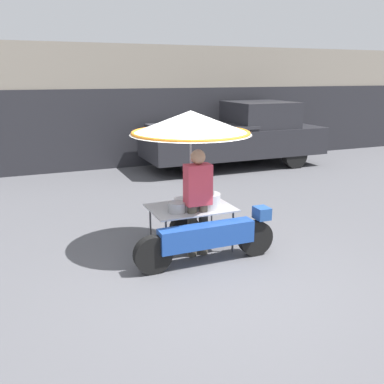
# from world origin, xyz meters

# --- Properties ---
(ground_plane) EXTENTS (36.00, 36.00, 0.00)m
(ground_plane) POSITION_xyz_m (0.00, 0.00, 0.00)
(ground_plane) COLOR #56565B
(shopfront_building) EXTENTS (28.00, 2.06, 3.46)m
(shopfront_building) POSITION_xyz_m (0.00, 8.37, 1.72)
(shopfront_building) COLOR gray
(shopfront_building) RESTS_ON ground
(vendor_motorcycle_cart) EXTENTS (2.13, 1.77, 2.12)m
(vendor_motorcycle_cart) POSITION_xyz_m (0.02, 0.91, 1.63)
(vendor_motorcycle_cart) COLOR black
(vendor_motorcycle_cart) RESTS_ON ground
(vendor_person) EXTENTS (0.38, 0.22, 1.60)m
(vendor_person) POSITION_xyz_m (0.02, 0.73, 0.90)
(vendor_person) COLOR #4C473D
(vendor_person) RESTS_ON ground
(pickup_truck) EXTENTS (5.24, 1.91, 1.87)m
(pickup_truck) POSITION_xyz_m (3.66, 6.18, 0.91)
(pickup_truck) COLOR black
(pickup_truck) RESTS_ON ground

